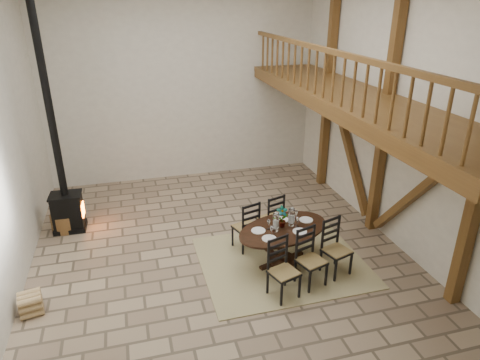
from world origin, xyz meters
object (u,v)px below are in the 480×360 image
object	(u,v)px
wood_stove	(63,181)
log_basket	(65,221)
dining_table	(286,246)
log_stack	(31,304)

from	to	relation	value
wood_stove	log_basket	distance (m)	0.93
dining_table	log_stack	distance (m)	4.35
dining_table	log_stack	bearing A→B (deg)	164.64
wood_stove	log_stack	xyz separation A→B (m)	(-0.37, -2.63, -0.95)
log_stack	dining_table	bearing A→B (deg)	2.12
dining_table	log_basket	world-z (taller)	dining_table
log_basket	dining_table	bearing A→B (deg)	-31.57
wood_stove	log_basket	size ratio (longest dim) A/B	8.75
dining_table	wood_stove	distance (m)	4.73
wood_stove	log_basket	xyz separation A→B (m)	(-0.10, 0.03, -0.92)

